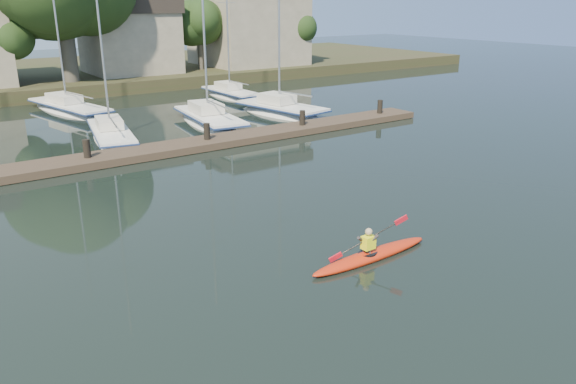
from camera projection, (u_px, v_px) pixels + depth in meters
ground at (339, 260)px, 16.13m from camera, size 160.00×160.00×0.00m
kayak at (371, 254)px, 16.17m from camera, size 4.34×0.88×1.39m
dock at (151, 151)px, 26.91m from camera, size 34.00×2.00×1.80m
sailboat_2 at (112, 142)px, 30.10m from camera, size 3.44×8.31×13.40m
sailboat_3 at (210, 128)px, 33.65m from camera, size 3.23×8.70×13.70m
sailboat_4 at (282, 118)px, 36.49m from camera, size 3.69×8.06×13.21m
sailboat_6 at (70, 115)px, 37.28m from camera, size 4.01×9.92×15.43m
sailboat_7 at (231, 100)px, 42.96m from camera, size 2.06×7.44×11.94m
shore at (47, 48)px, 47.16m from camera, size 90.00×25.25×12.75m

